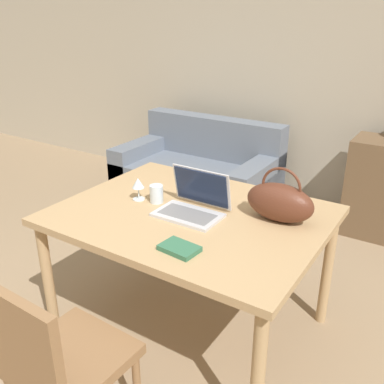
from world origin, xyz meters
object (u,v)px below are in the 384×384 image
object	(u,v)px
chair	(56,359)
wine_glass	(138,184)
drinking_glass	(156,194)
couch	(198,177)
laptop	(194,202)
handbag	(280,202)

from	to	relation	value
chair	wine_glass	size ratio (longest dim) A/B	6.53
drinking_glass	couch	bearing A→B (deg)	114.02
laptop	wine_glass	bearing A→B (deg)	-175.16
chair	couch	xyz separation A→B (m)	(-0.90, 2.51, -0.21)
chair	laptop	distance (m)	1.01
chair	drinking_glass	distance (m)	1.03
handbag	laptop	bearing A→B (deg)	-159.86
couch	handbag	distance (m)	2.05
drinking_glass	chair	bearing A→B (deg)	-77.85
handbag	couch	bearing A→B (deg)	134.20
couch	wine_glass	distance (m)	1.79
chair	couch	bearing A→B (deg)	111.27
laptop	couch	bearing A→B (deg)	121.27
wine_glass	couch	bearing A→B (deg)	110.30
chair	handbag	size ratio (longest dim) A/B	2.43
couch	drinking_glass	size ratio (longest dim) A/B	14.57
couch	drinking_glass	distance (m)	1.80
drinking_glass	wine_glass	size ratio (longest dim) A/B	0.77
laptop	drinking_glass	bearing A→B (deg)	-179.11
couch	handbag	bearing A→B (deg)	-45.80
couch	wine_glass	size ratio (longest dim) A/B	11.18
drinking_glass	wine_glass	xyz separation A→B (m)	(-0.11, -0.03, 0.04)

